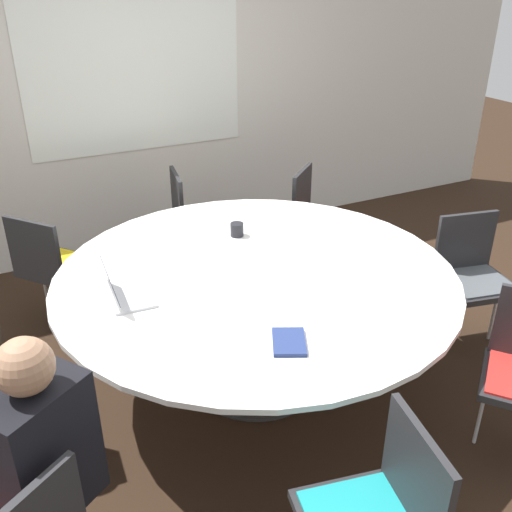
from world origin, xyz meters
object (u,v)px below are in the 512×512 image
Objects in this scene: chair_5 at (316,213)px; chair_6 at (194,213)px; person_1 at (42,456)px; chair_4 at (472,270)px; laptop at (121,289)px; chair_7 at (52,262)px; coffee_cup at (237,230)px; chair_2 at (380,511)px; spiral_notebook at (289,342)px.

chair_6 is (-0.88, 0.44, 0.00)m from chair_5.
person_1 is (-1.47, -2.31, 0.19)m from chair_6.
laptop is (-2.21, 0.29, 0.28)m from chair_4.
chair_7 reaches higher than coffee_cup.
laptop is at bearing -13.20° from chair_5.
chair_7 is 1.28m from coffee_cup.
chair_2 is at bearing 21.00° from chair_5.
person_1 reaches higher than chair_2.
coffee_cup is (1.40, 1.33, 0.08)m from person_1.
chair_7 is (-1.16, -0.36, 0.00)m from chair_6.
person_1 is 1.05m from laptop.
chair_6 is (-1.28, 1.71, 0.00)m from chair_4.
person_1 is (-0.31, -1.95, 0.19)m from chair_7.
spiral_notebook is (0.80, -1.80, 0.23)m from chair_7.
chair_4 reaches higher than coffee_cup.
coffee_cup is (0.34, 1.95, 0.27)m from chair_2.
laptop is at bearing -153.09° from coffee_cup.
chair_7 reaches higher than spiral_notebook.
spiral_notebook is at bearing -103.61° from coffee_cup.
chair_5 is 1.00× the size of chair_6.
chair_7 is at bearing 27.79° from chair_2.
chair_6 is at bearing -41.19° from chair_4.
chair_6 is at bearing -68.00° from chair_5.
chair_2 is 3.44× the size of spiral_notebook.
chair_6 is at bearing 85.81° from coffee_cup.
chair_5 is 2.08m from laptop.
chair_5 is 2.04m from chair_7.
person_1 is (-2.75, -0.60, 0.19)m from chair_4.
person_1 is (-1.06, 0.62, 0.19)m from chair_2.
spiral_notebook is (0.58, -0.74, -0.04)m from laptop.
chair_2 is at bearing -157.09° from laptop.
chair_6 is 1.00× the size of chair_7.
chair_4 reaches higher than spiral_notebook.
laptop reaches higher than chair_7.
chair_4 is 1.00× the size of chair_7.
chair_2 and chair_4 have the same top height.
chair_5 is 3.44× the size of spiral_notebook.
laptop reaches higher than coffee_cup.
person_1 reaches higher than chair_6.
laptop is at bearing 4.46° from chair_4.
chair_2 is 2.09m from chair_4.
coffee_cup is at bearing -59.14° from laptop.
laptop reaches higher than chair_4.
spiral_notebook is (-0.36, -2.15, 0.23)m from chair_6.
chair_7 is (-2.04, 0.08, 0.00)m from chair_5.
chair_6 is 2.20m from spiral_notebook.
laptop reaches higher than spiral_notebook.
chair_7 is at bearing 114.07° from spiral_notebook.
chair_5 is 10.15× the size of coffee_cup.
chair_4 is 1.34m from chair_5.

